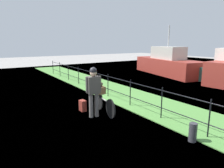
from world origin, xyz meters
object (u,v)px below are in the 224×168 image
bicycle_main (104,104)px  terrier_dog (100,85)px  backpack_on_paving (83,106)px  mooring_bollard (193,132)px  wooden_crate (100,90)px  moored_boat_near (167,64)px  cyclist_person (94,88)px

bicycle_main → terrier_dog: size_ratio=5.08×
bicycle_main → terrier_dog: terrier_dog is taller
backpack_on_paving → mooring_bollard: 3.87m
wooden_crate → moored_boat_near: moored_boat_near is taller
cyclist_person → terrier_dog: bearing=130.9°
bicycle_main → mooring_bollard: bicycle_main is taller
backpack_on_paving → terrier_dog: bearing=-120.5°
wooden_crate → cyclist_person: (0.47, -0.51, 0.23)m
bicycle_main → mooring_bollard: (3.00, 0.80, -0.10)m
terrier_dog → moored_boat_near: (-4.59, 8.68, -0.16)m
wooden_crate → cyclist_person: size_ratio=0.23×
terrier_dog → wooden_crate: bearing=172.7°
backpack_on_paving → moored_boat_near: size_ratio=0.06×
terrier_dog → mooring_bollard: size_ratio=0.66×
wooden_crate → mooring_bollard: bearing=12.6°
terrier_dog → cyclist_person: bearing=-49.1°
cyclist_person → backpack_on_paving: (-0.75, -0.06, -0.80)m
cyclist_person → mooring_bollard: (2.89, 1.26, -0.76)m
bicycle_main → backpack_on_paving: (-0.64, -0.53, -0.14)m
terrier_dog → cyclist_person: size_ratio=0.19×
backpack_on_paving → mooring_bollard: (3.64, 1.33, 0.04)m
bicycle_main → moored_boat_near: (-4.92, 8.72, 0.47)m
wooden_crate → moored_boat_near: 9.80m
wooden_crate → cyclist_person: cyclist_person is taller
terrier_dog → backpack_on_paving: terrier_dog is taller
bicycle_main → wooden_crate: bearing=172.7°
moored_boat_near → wooden_crate: bearing=-62.3°
bicycle_main → mooring_bollard: size_ratio=3.35×
backpack_on_paving → mooring_bollard: size_ratio=0.82×
backpack_on_paving → cyclist_person: bearing=-177.2°
terrier_dog → backpack_on_paving: bearing=-118.3°
bicycle_main → terrier_dog: bearing=172.7°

